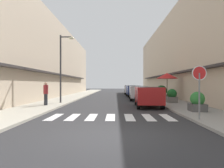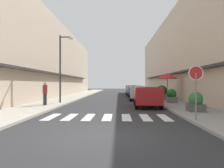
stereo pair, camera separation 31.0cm
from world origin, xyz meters
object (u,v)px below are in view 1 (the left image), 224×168
at_px(cafe_umbrella, 167,76).
at_px(planter_far, 161,92).
at_px(street_lamp, 63,62).
at_px(planter_corner, 197,102).
at_px(parked_car_mid, 138,91).
at_px(pedestrian_walking_near, 46,93).
at_px(parked_car_distant, 130,89).
at_px(parked_car_near, 148,94).
at_px(planter_midblock, 172,96).
at_px(round_street_sign, 199,78).
at_px(parked_car_far, 134,90).

relative_size(cafe_umbrella, planter_far, 1.85).
height_order(street_lamp, planter_corner, street_lamp).
bearing_deg(cafe_umbrella, parked_car_mid, 157.87).
distance_m(street_lamp, pedestrian_walking_near, 3.33).
xyz_separation_m(parked_car_distant, cafe_umbrella, (2.69, -13.58, 1.54)).
xyz_separation_m(parked_car_near, pedestrian_walking_near, (-7.51, 0.14, 0.10)).
height_order(planter_corner, planter_midblock, planter_midblock).
height_order(parked_car_distant, street_lamp, street_lamp).
bearing_deg(parked_car_mid, round_street_sign, -83.92).
relative_size(parked_car_near, pedestrian_walking_near, 2.36).
xyz_separation_m(cafe_umbrella, pedestrian_walking_near, (-10.20, -5.22, -1.44)).
height_order(round_street_sign, cafe_umbrella, cafe_umbrella).
distance_m(parked_car_distant, pedestrian_walking_near, 20.24).
xyz_separation_m(planter_far, pedestrian_walking_near, (-9.93, -6.50, 0.22)).
distance_m(planter_far, pedestrian_walking_near, 11.87).
xyz_separation_m(round_street_sign, cafe_umbrella, (1.38, 11.22, 0.54)).
xyz_separation_m(planter_corner, pedestrian_walking_near, (-9.83, 3.23, 0.38)).
bearing_deg(cafe_umbrella, parked_car_near, -116.68).
bearing_deg(parked_car_far, parked_car_mid, -90.00).
bearing_deg(parked_car_near, pedestrian_walking_near, 178.91).
bearing_deg(planter_corner, pedestrian_walking_near, 161.81).
bearing_deg(parked_car_far, parked_car_near, -90.00).
bearing_deg(planter_corner, cafe_umbrella, 87.49).
relative_size(street_lamp, pedestrian_walking_near, 3.29).
bearing_deg(cafe_umbrella, planter_corner, -92.51).
distance_m(parked_car_mid, planter_corner, 9.82).
distance_m(parked_car_far, planter_corner, 15.37).
height_order(parked_car_mid, round_street_sign, round_street_sign).
relative_size(street_lamp, planter_far, 3.97).
xyz_separation_m(parked_car_mid, cafe_umbrella, (2.69, -1.09, 1.54)).
relative_size(parked_car_mid, cafe_umbrella, 1.71).
distance_m(round_street_sign, planter_midblock, 8.43).
bearing_deg(planter_midblock, parked_car_far, 103.70).
height_order(street_lamp, planter_midblock, street_lamp).
bearing_deg(planter_far, round_street_sign, -95.06).
bearing_deg(parked_car_far, parked_car_distant, 90.00).
relative_size(planter_far, pedestrian_walking_near, 0.83).
bearing_deg(round_street_sign, parked_car_mid, 96.08).
bearing_deg(parked_car_distant, round_street_sign, -86.97).
distance_m(cafe_umbrella, planter_corner, 8.65).
bearing_deg(parked_car_near, parked_car_far, 90.00).
bearing_deg(pedestrian_walking_near, planter_corner, -112.27).
bearing_deg(parked_car_distant, pedestrian_walking_near, -111.77).
xyz_separation_m(parked_car_distant, round_street_sign, (1.31, -24.80, 1.00)).
distance_m(planter_midblock, pedestrian_walking_near, 10.13).
xyz_separation_m(planter_midblock, pedestrian_walking_near, (-9.87, -2.27, 0.35)).
xyz_separation_m(cafe_umbrella, planter_corner, (-0.37, -8.45, -1.82)).
relative_size(planter_corner, planter_far, 0.78).
distance_m(parked_car_mid, round_street_sign, 12.42).
bearing_deg(cafe_umbrella, street_lamp, -161.55).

